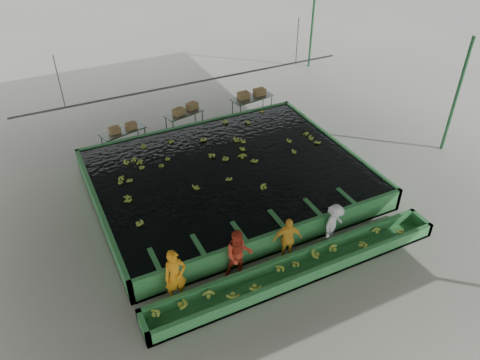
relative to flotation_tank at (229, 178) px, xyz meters
name	(u,v)px	position (x,y,z in m)	size (l,w,h in m)	color
ground	(246,209)	(0.00, -1.50, -0.45)	(80.00, 80.00, 0.00)	gray
shed_roof	(247,82)	(0.00, -1.50, 4.55)	(20.00, 22.00, 0.04)	slate
shed_posts	(247,151)	(0.00, -1.50, 2.05)	(20.00, 22.00, 5.00)	#276338
flotation_tank	(229,178)	(0.00, 0.00, 0.00)	(10.00, 8.00, 0.90)	#30793C
tank_water	(228,170)	(0.00, 0.00, 0.40)	(9.70, 7.70, 0.00)	black
sorting_trough	(299,269)	(0.00, -5.10, -0.20)	(10.00, 1.00, 0.50)	#30793C
cableway_rail	(191,83)	(0.00, 3.50, 2.55)	(0.08, 0.08, 14.00)	#59605B
rail_hanger_left	(59,82)	(-5.00, 3.50, 3.55)	(0.04, 0.04, 2.00)	#59605B
rail_hanger_right	(297,41)	(5.00, 3.50, 3.55)	(0.04, 0.04, 2.00)	#59605B
worker_a	(175,276)	(-3.68, -4.30, 0.46)	(0.66, 0.44, 1.81)	orange
worker_b	(239,255)	(-1.67, -4.30, 0.43)	(0.86, 0.67, 1.76)	red
worker_c	(287,239)	(0.04, -4.30, 0.35)	(0.94, 0.39, 1.61)	yellow
worker_d	(334,224)	(1.83, -4.30, 0.30)	(0.98, 0.56, 1.51)	silver
packing_table_left	(124,139)	(-2.84, 4.72, -0.01)	(1.95, 0.78, 0.89)	#59605B
packing_table_mid	(184,121)	(0.16, 5.22, -0.04)	(1.80, 0.72, 0.82)	#59605B
packing_table_right	(252,106)	(3.66, 5.08, 0.02)	(2.05, 0.82, 0.93)	#59605B
box_stack_left	(123,130)	(-2.82, 4.69, 0.44)	(1.20, 0.33, 0.26)	olive
box_stack_mid	(186,111)	(0.28, 5.30, 0.37)	(1.33, 0.37, 0.29)	olive
box_stack_right	(252,96)	(3.66, 5.15, 0.49)	(1.43, 0.40, 0.31)	olive
floating_bananas	(220,159)	(0.00, 0.80, 0.40)	(8.93, 6.09, 0.12)	#91AB33
trough_bananas	(299,265)	(0.00, -5.10, -0.05)	(9.28, 0.62, 0.12)	#91AB33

